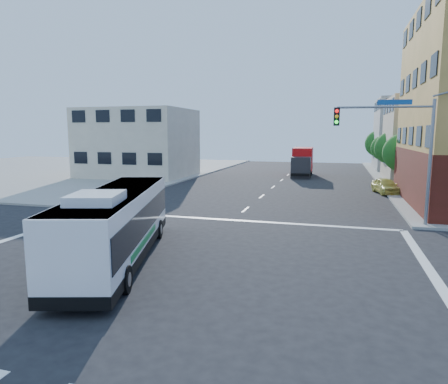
# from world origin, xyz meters

# --- Properties ---
(ground) EXTENTS (120.00, 120.00, 0.00)m
(ground) POSITION_xyz_m (0.00, 0.00, 0.00)
(ground) COLOR black
(ground) RESTS_ON ground
(sidewalk_nw) EXTENTS (50.00, 50.00, 0.15)m
(sidewalk_nw) POSITION_xyz_m (-35.00, 35.00, 0.07)
(sidewalk_nw) COLOR #9A988E
(sidewalk_nw) RESTS_ON ground
(building_east_near) EXTENTS (12.06, 10.06, 9.00)m
(building_east_near) POSITION_xyz_m (16.98, 33.98, 4.51)
(building_east_near) COLOR #B8AB8D
(building_east_near) RESTS_ON ground
(building_east_far) EXTENTS (12.06, 10.06, 10.00)m
(building_east_far) POSITION_xyz_m (16.98, 47.98, 5.01)
(building_east_far) COLOR #ADADA7
(building_east_far) RESTS_ON ground
(building_west) EXTENTS (12.06, 10.06, 8.00)m
(building_west) POSITION_xyz_m (-17.02, 29.98, 4.01)
(building_west) COLOR beige
(building_west) RESTS_ON ground
(signal_mast_ne) EXTENTS (7.91, 1.13, 8.07)m
(signal_mast_ne) POSITION_xyz_m (9.08, 10.62, 4.98)
(signal_mast_ne) COLOR gray
(signal_mast_ne) RESTS_ON ground
(street_tree_a) EXTENTS (3.60, 3.60, 5.53)m
(street_tree_a) POSITION_xyz_m (11.90, 27.92, 3.59)
(street_tree_a) COLOR #392214
(street_tree_a) RESTS_ON ground
(street_tree_b) EXTENTS (3.80, 3.80, 5.79)m
(street_tree_b) POSITION_xyz_m (11.90, 35.92, 3.75)
(street_tree_b) COLOR #392214
(street_tree_b) RESTS_ON ground
(street_tree_c) EXTENTS (3.40, 3.40, 5.29)m
(street_tree_c) POSITION_xyz_m (11.90, 43.92, 3.46)
(street_tree_c) COLOR #392214
(street_tree_c) RESTS_ON ground
(street_tree_d) EXTENTS (4.00, 4.00, 6.03)m
(street_tree_d) POSITION_xyz_m (11.90, 51.92, 3.88)
(street_tree_d) COLOR #392214
(street_tree_d) RESTS_ON ground
(transit_bus) EXTENTS (5.24, 11.00, 3.19)m
(transit_bus) POSITION_xyz_m (-2.53, 0.82, 1.56)
(transit_bus) COLOR black
(transit_bus) RESTS_ON ground
(box_truck) EXTENTS (2.46, 7.67, 3.42)m
(box_truck) POSITION_xyz_m (1.79, 36.22, 1.66)
(box_truck) COLOR #252529
(box_truck) RESTS_ON ground
(parked_car) EXTENTS (2.40, 4.20, 1.35)m
(parked_car) POSITION_xyz_m (10.03, 23.53, 0.67)
(parked_car) COLOR #E2D85E
(parked_car) RESTS_ON ground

